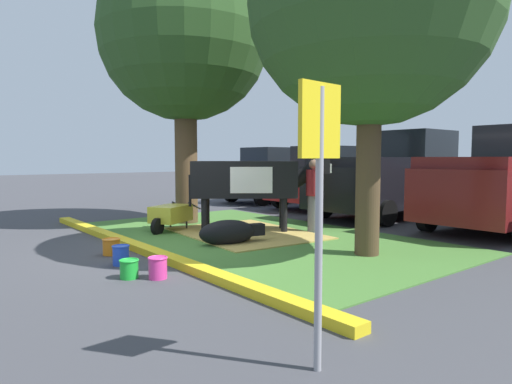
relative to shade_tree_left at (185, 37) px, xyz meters
name	(u,v)px	position (x,y,z in m)	size (l,w,h in m)	color
ground_plane	(179,246)	(2.47, -1.59, -4.60)	(80.00, 80.00, 0.00)	#424247
grass_island	(255,236)	(2.59, 0.13, -4.59)	(8.22, 4.70, 0.02)	#477A33
curb_yellow	(143,249)	(2.59, -2.37, -4.54)	(9.42, 0.24, 0.12)	yellow
hay_bedding	(245,233)	(2.27, 0.12, -4.58)	(3.20, 2.40, 0.04)	tan
shade_tree_left	(185,37)	(0.00, 0.00, 0.00)	(4.18, 4.18, 6.74)	brown
shade_tree_right	(371,2)	(5.19, 0.46, -0.45)	(4.04, 4.04, 6.20)	#4C3823
cow_holstein	(249,180)	(2.05, 0.40, -3.45)	(2.22, 2.70, 1.61)	black
calf_lying	(229,232)	(3.00, -0.82, -4.37)	(0.74, 1.33, 0.48)	black
person_handler	(314,194)	(3.05, 1.41, -3.74)	(0.40, 0.40, 1.61)	slate
wheelbarrow	(170,214)	(0.92, -0.95, -4.22)	(1.11, 1.55, 0.63)	gold
parking_sign	(319,170)	(7.48, -3.16, -3.05)	(0.07, 0.44, 2.20)	#99999E
bucket_orange	(111,246)	(2.44, -2.87, -4.46)	(0.31, 0.31, 0.28)	orange
bucket_blue	(121,255)	(3.25, -3.02, -4.44)	(0.27, 0.27, 0.31)	blue
bucket_green	(129,268)	(4.05, -3.23, -4.47)	(0.27, 0.27, 0.26)	green
bucket_pink	(158,267)	(4.30, -2.93, -4.45)	(0.27, 0.27, 0.30)	#EA3893
sedan_blue	(276,175)	(-2.81, 5.47, -3.62)	(2.05, 4.41, 2.02)	navy
sedan_red	(331,178)	(-0.13, 5.51, -3.62)	(2.05, 4.41, 2.02)	red
pickup_truck_black	(395,177)	(2.47, 5.29, -3.49)	(2.25, 5.42, 2.42)	black
pickup_truck_maroon	(511,181)	(5.48, 5.40, -3.49)	(2.25, 5.42, 2.42)	maroon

